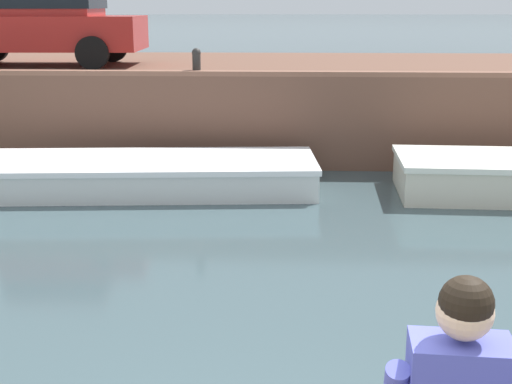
# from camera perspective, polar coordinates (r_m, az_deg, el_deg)

# --- Properties ---
(ground_plane) EXTENTS (400.00, 400.00, 0.00)m
(ground_plane) POSITION_cam_1_polar(r_m,az_deg,el_deg) (7.76, 0.63, -5.84)
(ground_plane) COLOR #3D5156
(far_quay_wall) EXTENTS (60.00, 6.00, 1.58)m
(far_quay_wall) POSITION_cam_1_polar(r_m,az_deg,el_deg) (14.94, 1.69, 7.31)
(far_quay_wall) COLOR brown
(far_quay_wall) RESTS_ON ground
(far_wall_coping) EXTENTS (60.00, 0.24, 0.08)m
(far_wall_coping) POSITION_cam_1_polar(r_m,az_deg,el_deg) (11.99, 1.47, 9.45)
(far_wall_coping) COLOR brown
(far_wall_coping) RESTS_ON far_quay_wall
(boat_moored_central_white) EXTENTS (6.11, 2.16, 0.48)m
(boat_moored_central_white) POSITION_cam_1_polar(r_m,az_deg,el_deg) (10.92, -9.91, 1.37)
(boat_moored_central_white) COLOR white
(boat_moored_central_white) RESTS_ON ground
(car_left_inner_red) EXTENTS (4.04, 2.11, 1.54)m
(car_left_inner_red) POSITION_cam_1_polar(r_m,az_deg,el_deg) (14.65, -16.85, 12.98)
(car_left_inner_red) COLOR #B2231E
(car_left_inner_red) RESTS_ON far_quay_wall
(mooring_bollard_mid) EXTENTS (0.15, 0.15, 0.45)m
(mooring_bollard_mid) POSITION_cam_1_polar(r_m,az_deg,el_deg) (12.20, -4.78, 10.44)
(mooring_bollard_mid) COLOR #2D2B28
(mooring_bollard_mid) RESTS_ON far_quay_wall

